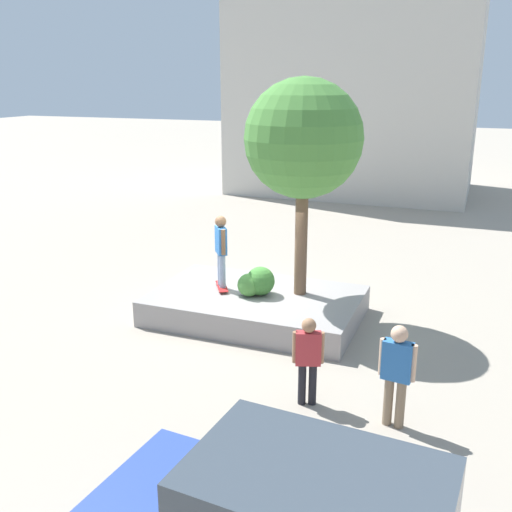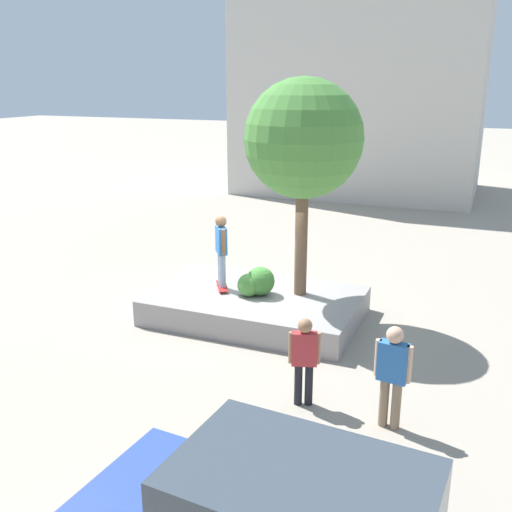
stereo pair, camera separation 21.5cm
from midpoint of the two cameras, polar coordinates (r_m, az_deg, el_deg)
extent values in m
plane|color=#9E9384|center=(13.89, 0.04, -5.43)|extent=(120.00, 120.00, 0.00)
cube|color=gray|center=(13.44, 0.46, -4.87)|extent=(4.66, 2.98, 0.58)
cylinder|color=brown|center=(12.97, 4.91, 2.10)|extent=(0.28, 0.28, 2.79)
sphere|color=#4C8C3D|center=(12.60, 5.16, 11.34)|extent=(2.54, 2.54, 2.54)
sphere|color=#3D7A33|center=(13.17, 0.89, -2.46)|extent=(0.65, 0.65, 0.65)
sphere|color=#4C8C3D|center=(13.12, -0.24, -2.84)|extent=(0.52, 0.52, 0.52)
cube|color=#A51E1E|center=(13.65, -2.88, -2.95)|extent=(0.60, 0.79, 0.02)
sphere|color=beige|center=(13.43, -2.40, -3.44)|extent=(0.06, 0.06, 0.06)
sphere|color=beige|center=(13.42, -3.11, -3.47)|extent=(0.06, 0.06, 0.06)
sphere|color=beige|center=(13.91, -2.65, -2.71)|extent=(0.06, 0.06, 0.06)
sphere|color=beige|center=(13.89, -3.34, -2.75)|extent=(0.06, 0.06, 0.06)
cylinder|color=#8C9EB7|center=(13.61, -2.99, -1.21)|extent=(0.14, 0.14, 0.79)
cylinder|color=#8C9EB7|center=(13.43, -2.82, -1.45)|extent=(0.14, 0.14, 0.79)
cube|color=#2D6BB2|center=(13.31, -2.95, 1.56)|extent=(0.42, 0.47, 0.62)
cylinder|color=brown|center=(13.53, -3.16, 1.88)|extent=(0.10, 0.10, 0.59)
cylinder|color=brown|center=(13.09, -2.73, 1.37)|extent=(0.10, 0.10, 0.59)
sphere|color=brown|center=(13.21, -2.98, 3.40)|extent=(0.26, 0.26, 0.26)
cube|color=#38424C|center=(5.76, 5.56, -23.16)|extent=(2.46, 1.73, 0.75)
cylinder|color=black|center=(7.67, -3.86, -23.01)|extent=(0.73, 0.26, 0.71)
cylinder|color=#847056|center=(9.69, 13.01, -13.73)|extent=(0.15, 0.15, 0.81)
cylinder|color=#847056|center=(9.65, 14.14, -13.96)|extent=(0.15, 0.15, 0.81)
cube|color=#2D6BB2|center=(9.33, 13.88, -10.01)|extent=(0.48, 0.25, 0.64)
cylinder|color=#D8AD8C|center=(9.38, 12.46, -9.64)|extent=(0.10, 0.10, 0.60)
cylinder|color=#D8AD8C|center=(9.27, 15.34, -10.19)|extent=(0.10, 0.10, 0.60)
sphere|color=#D8AD8C|center=(9.14, 14.08, -7.49)|extent=(0.26, 0.26, 0.26)
cylinder|color=black|center=(10.06, 5.80, -12.38)|extent=(0.13, 0.13, 0.74)
cylinder|color=black|center=(10.05, 4.77, -12.37)|extent=(0.13, 0.13, 0.74)
cube|color=#B23338|center=(9.75, 5.39, -9.00)|extent=(0.45, 0.30, 0.58)
cylinder|color=#9E7251|center=(9.76, 6.69, -8.93)|extent=(0.09, 0.09, 0.55)
cylinder|color=#9E7251|center=(9.74, 4.09, -8.89)|extent=(0.09, 0.09, 0.55)
sphere|color=#9E7251|center=(9.58, 5.46, -6.79)|extent=(0.24, 0.24, 0.24)
cube|color=beige|center=(29.34, 10.84, 19.57)|extent=(10.95, 7.27, 13.59)
camera|label=1|loc=(0.11, -89.53, 0.14)|focal=40.99mm
camera|label=2|loc=(0.11, 90.47, -0.14)|focal=40.99mm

